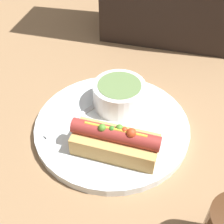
% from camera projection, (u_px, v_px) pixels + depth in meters
% --- Properties ---
extents(ground_plane, '(4.00, 4.00, 0.00)m').
position_uv_depth(ground_plane, '(112.00, 129.00, 0.60)').
color(ground_plane, '#93704C').
extents(dinner_plate, '(0.29, 0.29, 0.02)m').
position_uv_depth(dinner_plate, '(112.00, 126.00, 0.59)').
color(dinner_plate, white).
rests_on(dinner_plate, ground_plane).
extents(hot_dog, '(0.15, 0.07, 0.06)m').
position_uv_depth(hot_dog, '(115.00, 142.00, 0.52)').
color(hot_dog, tan).
rests_on(hot_dog, dinner_plate).
extents(soup_bowl, '(0.10, 0.10, 0.05)m').
position_uv_depth(soup_bowl, '(118.00, 93.00, 0.61)').
color(soup_bowl, white).
rests_on(soup_bowl, dinner_plate).
extents(spoon, '(0.10, 0.14, 0.01)m').
position_uv_depth(spoon, '(92.00, 107.00, 0.62)').
color(spoon, '#B7B7BC').
rests_on(spoon, dinner_plate).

